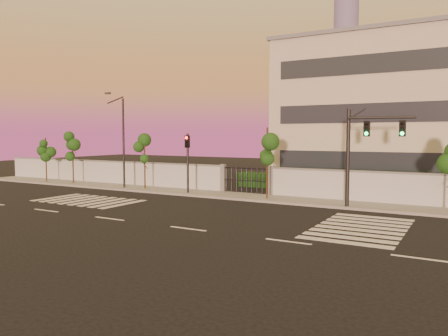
{
  "coord_description": "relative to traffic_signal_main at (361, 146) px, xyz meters",
  "views": [
    {
      "loc": [
        11.49,
        -16.68,
        4.37
      ],
      "look_at": [
        -1.49,
        6.0,
        2.42
      ],
      "focal_mm": 35.0,
      "sensor_mm": 36.0,
      "label": 1
    }
  ],
  "objects": [
    {
      "name": "ground",
      "position": [
        -5.8,
        -9.36,
        -3.77
      ],
      "size": [
        120.0,
        120.0,
        0.0
      ],
      "primitive_type": "plane",
      "color": "black",
      "rests_on": "ground"
    },
    {
      "name": "sidewalk",
      "position": [
        -5.8,
        1.14,
        -3.7
      ],
      "size": [
        60.0,
        3.0,
        0.15
      ],
      "primitive_type": "cube",
      "color": "gray",
      "rests_on": "ground"
    },
    {
      "name": "perimeter_wall",
      "position": [
        -5.7,
        2.64,
        -2.7
      ],
      "size": [
        60.0,
        0.36,
        2.2
      ],
      "color": "#B7BABF",
      "rests_on": "ground"
    },
    {
      "name": "hedge_row",
      "position": [
        -4.63,
        5.38,
        -2.95
      ],
      "size": [
        41.0,
        4.25,
        1.8
      ],
      "color": "#14330F",
      "rests_on": "ground"
    },
    {
      "name": "institutional_building",
      "position": [
        3.2,
        12.63,
        2.38
      ],
      "size": [
        24.4,
        12.4,
        12.25
      ],
      "color": "beige",
      "rests_on": "ground"
    },
    {
      "name": "distant_skyscraper",
      "position": [
        -70.8,
        270.64,
        58.21
      ],
      "size": [
        16.0,
        16.0,
        118.0
      ],
      "color": "slate",
      "rests_on": "ground"
    },
    {
      "name": "road_markings",
      "position": [
        -7.38,
        -5.6,
        -3.76
      ],
      "size": [
        57.0,
        7.62,
        0.02
      ],
      "color": "silver",
      "rests_on": "ground"
    },
    {
      "name": "street_tree_a",
      "position": [
        -28.52,
        0.69,
        -0.7
      ],
      "size": [
        1.33,
        1.06,
        4.17
      ],
      "color": "#382314",
      "rests_on": "ground"
    },
    {
      "name": "street_tree_b",
      "position": [
        -25.24,
        0.94,
        -0.43
      ],
      "size": [
        1.51,
        1.2,
        4.54
      ],
      "color": "#382314",
      "rests_on": "ground"
    },
    {
      "name": "street_tree_c",
      "position": [
        -16.96,
        0.89,
        -0.46
      ],
      "size": [
        1.43,
        1.14,
        4.49
      ],
      "color": "#382314",
      "rests_on": "ground"
    },
    {
      "name": "street_tree_d",
      "position": [
        -6.29,
        0.78,
        -0.16
      ],
      "size": [
        1.47,
        1.17,
        4.91
      ],
      "color": "#382314",
      "rests_on": "ground"
    },
    {
      "name": "traffic_signal_main",
      "position": [
        0.0,
        0.0,
        0.0
      ],
      "size": [
        3.76,
        0.67,
        5.97
      ],
      "rotation": [
        0.0,
        0.0,
        0.14
      ],
      "color": "black",
      "rests_on": "ground"
    },
    {
      "name": "traffic_signal_secondary",
      "position": [
        -12.53,
        0.4,
        -0.9
      ],
      "size": [
        0.35,
        0.34,
        4.53
      ],
      "rotation": [
        0.0,
        0.0,
        0.3
      ],
      "color": "black",
      "rests_on": "ground"
    },
    {
      "name": "streetlight_west",
      "position": [
        -18.9,
        0.41,
        0.38
      ],
      "size": [
        0.46,
        1.85,
        7.69
      ],
      "color": "black",
      "rests_on": "ground"
    }
  ]
}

